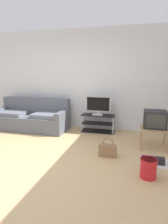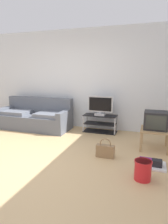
{
  "view_description": "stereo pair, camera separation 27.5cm",
  "coord_description": "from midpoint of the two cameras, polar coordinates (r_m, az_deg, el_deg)",
  "views": [
    {
      "loc": [
        1.62,
        -2.88,
        1.56
      ],
      "look_at": [
        0.53,
        1.19,
        0.7
      ],
      "focal_mm": 31.59,
      "sensor_mm": 36.0,
      "label": 1
    },
    {
      "loc": [
        1.89,
        -2.8,
        1.56
      ],
      "look_at": [
        0.53,
        1.19,
        0.7
      ],
      "focal_mm": 31.59,
      "sensor_mm": 36.0,
      "label": 2
    }
  ],
  "objects": [
    {
      "name": "tv_stand",
      "position": [
        5.22,
        6.21,
        -3.34
      ],
      "size": [
        0.87,
        0.37,
        0.46
      ],
      "color": "black",
      "rests_on": "ground_plane"
    },
    {
      "name": "flat_tv",
      "position": [
        5.1,
        6.27,
        1.74
      ],
      "size": [
        0.65,
        0.22,
        0.5
      ],
      "color": "#B2B2B7",
      "rests_on": "tv_stand"
    },
    {
      "name": "floor_tray",
      "position": [
        3.66,
        20.95,
        -13.81
      ],
      "size": [
        0.47,
        0.37,
        0.14
      ],
      "color": "silver",
      "rests_on": "ground_plane"
    },
    {
      "name": "cleaning_bucket",
      "position": [
        3.16,
        19.16,
        -15.51
      ],
      "size": [
        0.26,
        0.26,
        0.3
      ],
      "color": "red",
      "rests_on": "ground_plane"
    },
    {
      "name": "crt_tv",
      "position": [
        4.27,
        21.77,
        -2.26
      ],
      "size": [
        0.45,
        0.4,
        0.36
      ],
      "color": "#232326",
      "rests_on": "side_table"
    },
    {
      "name": "wall_back",
      "position": [
        5.58,
        0.49,
        9.35
      ],
      "size": [
        9.0,
        0.1,
        2.7
      ],
      "primitive_type": "cube",
      "color": "silver",
      "rests_on": "ground_plane"
    },
    {
      "name": "side_table",
      "position": [
        4.32,
        21.54,
        -5.41
      ],
      "size": [
        0.56,
        0.56,
        0.42
      ],
      "color": "tan",
      "rests_on": "ground_plane"
    },
    {
      "name": "couch",
      "position": [
        5.67,
        -12.54,
        -1.51
      ],
      "size": [
        2.0,
        0.83,
        0.84
      ],
      "color": "#565B66",
      "rests_on": "ground_plane"
    },
    {
      "name": "ground_plane",
      "position": [
        3.69,
        -12.02,
        -13.95
      ],
      "size": [
        9.0,
        9.8,
        0.02
      ],
      "primitive_type": "cube",
      "color": "tan"
    },
    {
      "name": "handbag",
      "position": [
        3.76,
        8.3,
        -11.0
      ],
      "size": [
        0.34,
        0.12,
        0.37
      ],
      "rotation": [
        0.0,
        0.0,
        -0.56
      ],
      "color": "olive",
      "rests_on": "ground_plane"
    }
  ]
}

